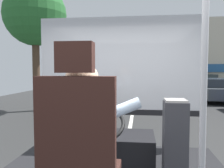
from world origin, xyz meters
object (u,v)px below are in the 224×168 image
at_px(driver_seat, 80,161).
at_px(parked_car_white, 184,80).
at_px(fare_box, 175,145).
at_px(parked_car_charcoal, 215,89).
at_px(bus_driver, 85,131).
at_px(parked_car_green, 203,83).
at_px(steering_console, 107,150).
at_px(handrail_pole, 203,96).

height_order(driver_seat, parked_car_white, driver_seat).
distance_m(fare_box, parked_car_charcoal, 12.28).
relative_size(bus_driver, parked_car_green, 0.21).
bearing_deg(fare_box, parked_car_white, 79.36).
relative_size(fare_box, parked_car_green, 0.22).
xyz_separation_m(driver_seat, steering_console, (-0.00, 1.20, -0.34)).
height_order(driver_seat, parked_car_charcoal, driver_seat).
relative_size(bus_driver, handrail_pole, 0.41).
relative_size(steering_console, fare_box, 1.26).
distance_m(handrail_pole, parked_car_charcoal, 12.90).
xyz_separation_m(handrail_pole, parked_car_white, (4.03, 22.55, -0.90)).
height_order(steering_console, fare_box, fare_box).
height_order(bus_driver, parked_car_green, bus_driver).
bearing_deg(parked_car_white, parked_car_green, -86.56).
xyz_separation_m(steering_console, parked_car_green, (5.18, 15.67, -0.11)).
height_order(driver_seat, bus_driver, driver_seat).
height_order(steering_console, parked_car_white, steering_console).
bearing_deg(bus_driver, driver_seat, -90.00).
relative_size(fare_box, parked_car_white, 0.21).
xyz_separation_m(driver_seat, handrail_pole, (0.80, 0.15, 0.42)).
distance_m(steering_console, fare_box, 0.85).
bearing_deg(steering_console, parked_car_white, 77.34).
xyz_separation_m(parked_car_charcoal, parked_car_white, (0.13, 10.29, 0.04)).
bearing_deg(bus_driver, fare_box, 43.59).
relative_size(driver_seat, parked_car_charcoal, 0.29).
bearing_deg(handrail_pole, steering_console, 127.26).
relative_size(steering_console, parked_car_white, 0.26).
height_order(steering_console, handrail_pole, handrail_pole).
relative_size(fare_box, parked_car_charcoal, 0.19).
bearing_deg(fare_box, parked_car_charcoal, 71.07).
bearing_deg(parked_car_green, bus_driver, -107.19).
bearing_deg(handrail_pole, bus_driver, -178.07).
relative_size(handrail_pole, parked_car_green, 0.51).
relative_size(bus_driver, parked_car_white, 0.19).
relative_size(bus_driver, parked_car_charcoal, 0.18).
relative_size(bus_driver, steering_console, 0.73).
xyz_separation_m(driver_seat, parked_car_white, (4.83, 22.70, -0.48)).
relative_size(steering_console, parked_car_green, 0.28).
relative_size(driver_seat, handrail_pole, 0.67).
xyz_separation_m(bus_driver, handrail_pole, (0.80, 0.03, 0.25)).
distance_m(steering_console, parked_car_white, 22.04).
xyz_separation_m(steering_console, fare_box, (0.72, -0.39, 0.22)).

